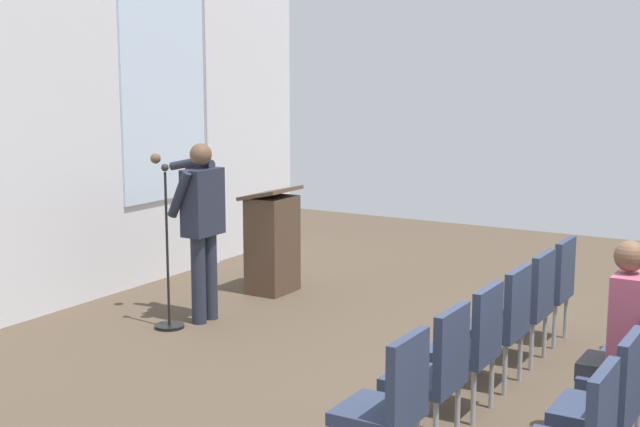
{
  "coord_description": "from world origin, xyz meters",
  "views": [
    {
      "loc": [
        -6.02,
        -1.47,
        2.45
      ],
      "look_at": [
        0.17,
        2.2,
        1.24
      ],
      "focal_mm": 49.93,
      "sensor_mm": 36.0,
      "label": 1
    }
  ],
  "objects_px": {
    "audience_r1_c2": "(621,333)",
    "chair_r1_c1": "(608,400)",
    "chair_r0_c4": "(529,300)",
    "chair_r0_c5": "(551,283)",
    "speaker": "(201,219)",
    "lectern": "(272,242)",
    "chair_r0_c0": "(390,401)",
    "chair_r0_c2": "(472,341)",
    "chair_r0_c1": "(435,368)",
    "chair_r0_c3": "(503,319)",
    "mic_stand": "(169,293)",
    "chair_r1_c2": "(631,368)"
  },
  "relations": [
    {
      "from": "chair_r1_c2",
      "to": "chair_r1_c1",
      "type": "bearing_deg",
      "value": 180.0
    },
    {
      "from": "speaker",
      "to": "chair_r0_c4",
      "type": "xyz_separation_m",
      "value": [
        0.41,
        -3.08,
        -0.47
      ]
    },
    {
      "from": "mic_stand",
      "to": "chair_r0_c2",
      "type": "xyz_separation_m",
      "value": [
        -0.54,
        -3.21,
        0.2
      ]
    },
    {
      "from": "speaker",
      "to": "chair_r0_c3",
      "type": "height_order",
      "value": "speaker"
    },
    {
      "from": "mic_stand",
      "to": "chair_r0_c5",
      "type": "xyz_separation_m",
      "value": [
        1.41,
        -3.21,
        0.2
      ]
    },
    {
      "from": "mic_stand",
      "to": "chair_r0_c2",
      "type": "relative_size",
      "value": 1.65
    },
    {
      "from": "chair_r0_c1",
      "to": "chair_r0_c2",
      "type": "height_order",
      "value": "same"
    },
    {
      "from": "lectern",
      "to": "chair_r0_c0",
      "type": "distance_m",
      "value": 4.65
    },
    {
      "from": "chair_r0_c5",
      "to": "chair_r1_c1",
      "type": "xyz_separation_m",
      "value": [
        -2.59,
        -1.08,
        0.0
      ]
    },
    {
      "from": "chair_r0_c4",
      "to": "chair_r0_c1",
      "type": "bearing_deg",
      "value": 180.0
    },
    {
      "from": "chair_r0_c4",
      "to": "chair_r0_c5",
      "type": "relative_size",
      "value": 1.0
    },
    {
      "from": "chair_r0_c2",
      "to": "lectern",
      "type": "bearing_deg",
      "value": 55.29
    },
    {
      "from": "audience_r1_c2",
      "to": "lectern",
      "type": "bearing_deg",
      "value": 62.33
    },
    {
      "from": "chair_r0_c2",
      "to": "chair_r0_c3",
      "type": "relative_size",
      "value": 1.0
    },
    {
      "from": "chair_r0_c4",
      "to": "chair_r0_c5",
      "type": "height_order",
      "value": "same"
    },
    {
      "from": "speaker",
      "to": "audience_r1_c2",
      "type": "bearing_deg",
      "value": -102.33
    },
    {
      "from": "chair_r0_c3",
      "to": "chair_r1_c2",
      "type": "relative_size",
      "value": 1.0
    },
    {
      "from": "chair_r1_c2",
      "to": "lectern",
      "type": "bearing_deg",
      "value": 62.78
    },
    {
      "from": "lectern",
      "to": "chair_r0_c3",
      "type": "bearing_deg",
      "value": -115.86
    },
    {
      "from": "speaker",
      "to": "chair_r0_c3",
      "type": "distance_m",
      "value": 3.12
    },
    {
      "from": "mic_stand",
      "to": "chair_r0_c1",
      "type": "distance_m",
      "value": 3.43
    },
    {
      "from": "chair_r0_c1",
      "to": "speaker",
      "type": "bearing_deg",
      "value": 63.42
    },
    {
      "from": "speaker",
      "to": "lectern",
      "type": "relative_size",
      "value": 1.49
    },
    {
      "from": "lectern",
      "to": "chair_r0_c5",
      "type": "distance_m",
      "value": 3.12
    },
    {
      "from": "speaker",
      "to": "audience_r1_c2",
      "type": "xyz_separation_m",
      "value": [
        -0.89,
        -4.08,
        -0.25
      ]
    },
    {
      "from": "chair_r1_c1",
      "to": "chair_r0_c3",
      "type": "bearing_deg",
      "value": 39.82
    },
    {
      "from": "chair_r1_c2",
      "to": "chair_r0_c5",
      "type": "bearing_deg",
      "value": 29.07
    },
    {
      "from": "chair_r0_c3",
      "to": "lectern",
      "type": "bearing_deg",
      "value": 64.14
    },
    {
      "from": "speaker",
      "to": "chair_r0_c4",
      "type": "bearing_deg",
      "value": -82.5
    },
    {
      "from": "chair_r1_c1",
      "to": "audience_r1_c2",
      "type": "relative_size",
      "value": 0.69
    },
    {
      "from": "lectern",
      "to": "audience_r1_c2",
      "type": "height_order",
      "value": "audience_r1_c2"
    },
    {
      "from": "chair_r0_c1",
      "to": "chair_r1_c1",
      "type": "distance_m",
      "value": 1.08
    },
    {
      "from": "chair_r0_c0",
      "to": "chair_r1_c1",
      "type": "distance_m",
      "value": 1.26
    },
    {
      "from": "speaker",
      "to": "chair_r0_c1",
      "type": "distance_m",
      "value": 3.47
    },
    {
      "from": "lectern",
      "to": "chair_r0_c1",
      "type": "height_order",
      "value": "lectern"
    },
    {
      "from": "chair_r0_c4",
      "to": "audience_r1_c2",
      "type": "distance_m",
      "value": 1.65
    },
    {
      "from": "chair_r0_c1",
      "to": "chair_r0_c2",
      "type": "relative_size",
      "value": 1.0
    },
    {
      "from": "audience_r1_c2",
      "to": "chair_r1_c1",
      "type": "bearing_deg",
      "value": -173.03
    },
    {
      "from": "speaker",
      "to": "chair_r0_c3",
      "type": "bearing_deg",
      "value": -94.52
    },
    {
      "from": "chair_r0_c0",
      "to": "chair_r0_c2",
      "type": "xyz_separation_m",
      "value": [
        1.3,
        0.0,
        0.0
      ]
    },
    {
      "from": "lectern",
      "to": "chair_r0_c2",
      "type": "xyz_separation_m",
      "value": [
        -2.16,
        -3.12,
        -0.02
      ]
    },
    {
      "from": "chair_r0_c4",
      "to": "chair_r1_c2",
      "type": "xyz_separation_m",
      "value": [
        -1.3,
        -1.08,
        0.0
      ]
    },
    {
      "from": "chair_r0_c3",
      "to": "chair_r0_c4",
      "type": "xyz_separation_m",
      "value": [
        0.65,
        0.0,
        0.0
      ]
    },
    {
      "from": "chair_r0_c0",
      "to": "chair_r1_c1",
      "type": "relative_size",
      "value": 1.0
    },
    {
      "from": "lectern",
      "to": "chair_r1_c1",
      "type": "bearing_deg",
      "value": -123.77
    },
    {
      "from": "chair_r0_c0",
      "to": "chair_r0_c3",
      "type": "distance_m",
      "value": 1.94
    },
    {
      "from": "speaker",
      "to": "chair_r1_c1",
      "type": "height_order",
      "value": "speaker"
    },
    {
      "from": "chair_r0_c1",
      "to": "chair_r0_c3",
      "type": "relative_size",
      "value": 1.0
    },
    {
      "from": "chair_r0_c4",
      "to": "chair_r1_c2",
      "type": "relative_size",
      "value": 1.0
    },
    {
      "from": "chair_r0_c0",
      "to": "chair_r0_c2",
      "type": "distance_m",
      "value": 1.3
    }
  ]
}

